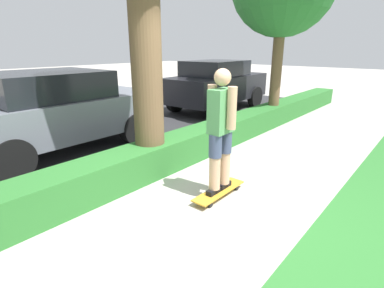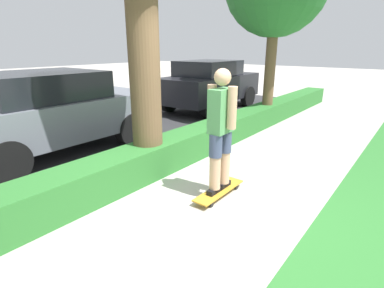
% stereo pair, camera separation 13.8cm
% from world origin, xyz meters
% --- Properties ---
extents(ground_plane, '(60.00, 60.00, 0.00)m').
position_xyz_m(ground_plane, '(0.00, 0.00, 0.00)').
color(ground_plane, '#ADA89E').
extents(street_asphalt, '(18.26, 5.00, 0.01)m').
position_xyz_m(street_asphalt, '(0.00, 4.20, 0.00)').
color(street_asphalt, '#2D2D30').
rests_on(street_asphalt, ground_plane).
extents(hedge_row, '(18.26, 0.60, 0.51)m').
position_xyz_m(hedge_row, '(0.00, 1.60, 0.26)').
color(hedge_row, '#2D702D').
rests_on(hedge_row, ground_plane).
extents(skateboard, '(0.96, 0.24, 0.09)m').
position_xyz_m(skateboard, '(0.33, 0.27, 0.08)').
color(skateboard, gold).
rests_on(skateboard, ground_plane).
extents(skater_person, '(0.50, 0.43, 1.67)m').
position_xyz_m(skater_person, '(0.33, 0.27, 0.98)').
color(skater_person, black).
rests_on(skater_person, skateboard).
extents(parked_car_middle, '(3.94, 2.07, 1.57)m').
position_xyz_m(parked_car_middle, '(-0.10, 3.98, 0.82)').
color(parked_car_middle, slate).
rests_on(parked_car_middle, ground_plane).
extents(parked_car_rear, '(3.89, 1.84, 1.59)m').
position_xyz_m(parked_car_rear, '(5.35, 3.92, 0.84)').
color(parked_car_rear, black).
rests_on(parked_car_rear, ground_plane).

